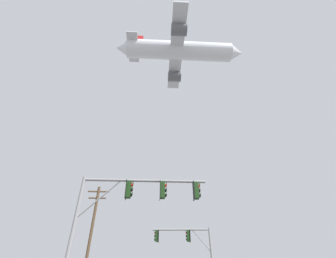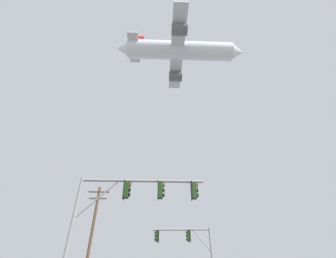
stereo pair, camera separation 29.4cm
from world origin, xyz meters
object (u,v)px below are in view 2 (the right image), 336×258
object	(u,v)px
signal_pole_near	(128,203)
signal_pole_far	(190,245)
airplane	(180,51)
utility_pole	(92,234)

from	to	relation	value
signal_pole_near	signal_pole_far	xyz separation A→B (m)	(4.35, 9.48, -0.76)
signal_pole_far	airplane	bearing A→B (deg)	83.19
signal_pole_far	airplane	xyz separation A→B (m)	(1.49, 12.45, 43.73)
utility_pole	airplane	xyz separation A→B (m)	(10.67, 10.20, 42.59)
airplane	signal_pole_far	bearing A→B (deg)	-96.81
signal_pole_far	utility_pole	size ratio (longest dim) A/B	0.55
signal_pole_far	utility_pole	world-z (taller)	utility_pole
utility_pole	airplane	size ratio (longest dim) A/B	0.33
signal_pole_far	airplane	size ratio (longest dim) A/B	0.18
signal_pole_far	utility_pole	distance (m)	9.52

